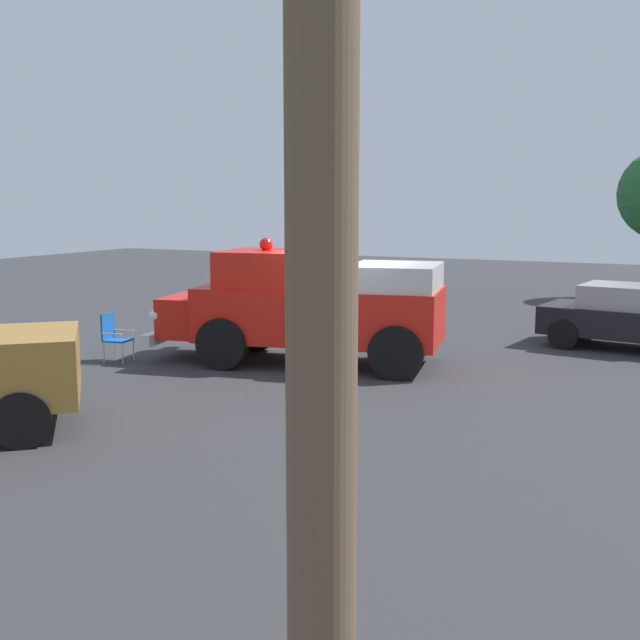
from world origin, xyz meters
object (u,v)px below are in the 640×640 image
vintage_fire_truck (309,306)px  lawn_chair_near_truck (399,315)px  lawn_chair_by_car (247,314)px  lawn_chair_spare (113,333)px  spectator_seated (398,311)px

vintage_fire_truck → lawn_chair_near_truck: 3.65m
lawn_chair_near_truck → lawn_chair_by_car: same height
lawn_chair_spare → spectator_seated: bearing=137.7°
vintage_fire_truck → spectator_seated: 3.51m
lawn_chair_near_truck → spectator_seated: spectator_seated is taller
lawn_chair_by_car → spectator_seated: bearing=110.8°
vintage_fire_truck → lawn_chair_by_car: (-2.09, -2.73, -0.61)m
vintage_fire_truck → lawn_chair_by_car: 3.49m
lawn_chair_spare → spectator_seated: 6.72m
lawn_chair_spare → lawn_chair_by_car: bearing=163.6°
vintage_fire_truck → lawn_chair_near_truck: bearing=168.5°
lawn_chair_near_truck → vintage_fire_truck: bearing=-11.5°
vintage_fire_truck → spectator_seated: bearing=168.0°
lawn_chair_by_car → spectator_seated: spectator_seated is taller
lawn_chair_near_truck → spectator_seated: (0.13, 0.01, 0.11)m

